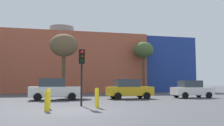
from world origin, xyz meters
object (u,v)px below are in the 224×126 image
(parked_car_2, at_px, (54,89))
(bare_tree_1, at_px, (144,51))
(traffic_light_island, at_px, (82,64))
(bare_tree_0, at_px, (64,46))
(bollard_yellow_2, at_px, (48,99))
(parked_car_4, at_px, (192,89))
(bollard_yellow_0, at_px, (47,101))
(bollard_yellow_1, at_px, (97,98))
(parked_car_3, at_px, (129,89))

(parked_car_2, bearing_deg, bare_tree_1, 43.60)
(traffic_light_island, height_order, bare_tree_0, bare_tree_0)
(traffic_light_island, height_order, bollard_yellow_2, traffic_light_island)
(traffic_light_island, xyz_separation_m, bare_tree_1, (10.89, 17.84, 3.45))
(parked_car_4, bearing_deg, bollard_yellow_0, -148.08)
(bollard_yellow_0, distance_m, bollard_yellow_2, 1.28)
(parked_car_4, xyz_separation_m, bollard_yellow_0, (-13.24, -8.25, -0.32))
(traffic_light_island, relative_size, bollard_yellow_1, 3.12)
(traffic_light_island, height_order, bollard_yellow_1, traffic_light_island)
(bollard_yellow_2, bearing_deg, traffic_light_island, 28.82)
(bare_tree_0, relative_size, bare_tree_1, 0.93)
(bare_tree_0, distance_m, bollard_yellow_0, 15.08)
(bollard_yellow_0, bearing_deg, parked_car_2, 87.49)
(parked_car_4, relative_size, bare_tree_1, 0.52)
(parked_car_2, height_order, traffic_light_island, traffic_light_island)
(bare_tree_1, distance_m, bollard_yellow_1, 22.22)
(bollard_yellow_0, height_order, bollard_yellow_2, bollard_yellow_2)
(bollard_yellow_0, bearing_deg, traffic_light_island, 49.51)
(parked_car_3, bearing_deg, bare_tree_0, 133.46)
(parked_car_2, distance_m, parked_car_3, 6.56)
(bollard_yellow_0, bearing_deg, parked_car_3, 50.00)
(bare_tree_1, bearing_deg, bollard_yellow_2, -124.19)
(parked_car_2, relative_size, bollard_yellow_1, 3.70)
(parked_car_3, relative_size, traffic_light_island, 1.15)
(bollard_yellow_1, bearing_deg, parked_car_2, 108.97)
(parked_car_4, distance_m, bollard_yellow_0, 15.61)
(bare_tree_0, bearing_deg, bollard_yellow_0, -95.28)
(parked_car_4, height_order, bare_tree_0, bare_tree_0)
(parked_car_2, relative_size, bollard_yellow_0, 4.10)
(bollard_yellow_1, bearing_deg, bollard_yellow_0, -156.98)
(parked_car_3, xyz_separation_m, bare_tree_1, (5.98, 11.94, 5.18))
(parked_car_4, distance_m, bollard_yellow_1, 12.62)
(parked_car_3, xyz_separation_m, bollard_yellow_0, (-6.92, -8.25, -0.37))
(parked_car_4, xyz_separation_m, bare_tree_1, (-0.34, 11.94, 5.23))
(parked_car_2, xyz_separation_m, parked_car_4, (12.88, -0.00, -0.08))
(bare_tree_1, xyz_separation_m, bollard_yellow_1, (-10.11, -19.01, -5.49))
(parked_car_2, relative_size, bollard_yellow_2, 3.80)
(bare_tree_0, bearing_deg, parked_car_4, -26.39)
(parked_car_2, relative_size, traffic_light_island, 1.19)
(parked_car_3, bearing_deg, bollard_yellow_1, -120.31)
(parked_car_3, bearing_deg, bare_tree_1, 63.40)
(traffic_light_island, relative_size, bollard_yellow_2, 3.20)
(parked_car_2, xyz_separation_m, parked_car_3, (6.56, -0.00, -0.02))
(bollard_yellow_1, relative_size, bollard_yellow_2, 1.03)
(parked_car_3, xyz_separation_m, traffic_light_island, (-4.91, -5.90, 1.73))
(parked_car_4, relative_size, bollard_yellow_0, 3.75)
(parked_car_3, height_order, bollard_yellow_2, parked_car_3)
(parked_car_2, distance_m, bollard_yellow_1, 7.48)
(parked_car_2, height_order, bollard_yellow_0, parked_car_2)
(bollard_yellow_2, bearing_deg, bare_tree_0, 84.41)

